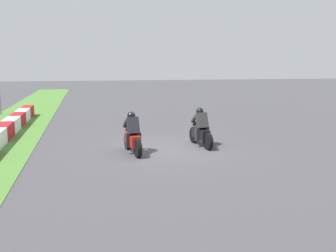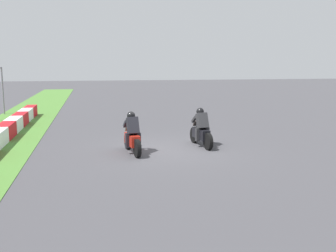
% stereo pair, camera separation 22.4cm
% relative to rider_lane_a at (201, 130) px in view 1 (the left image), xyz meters
% --- Properties ---
extents(ground_plane, '(120.00, 120.00, 0.00)m').
position_rel_rider_lane_a_xyz_m(ground_plane, '(-0.34, 1.42, -0.62)').
color(ground_plane, '#434247').
extents(rider_lane_a, '(2.04, 0.58, 1.51)m').
position_rel_rider_lane_a_xyz_m(rider_lane_a, '(0.00, 0.00, 0.00)').
color(rider_lane_a, black).
rests_on(rider_lane_a, ground_plane).
extents(rider_lane_b, '(2.04, 0.59, 1.51)m').
position_rel_rider_lane_a_xyz_m(rider_lane_b, '(-0.67, 2.77, 0.00)').
color(rider_lane_b, black).
rests_on(rider_lane_b, ground_plane).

